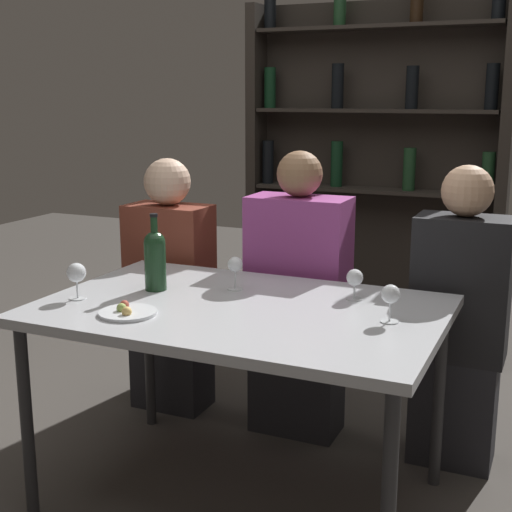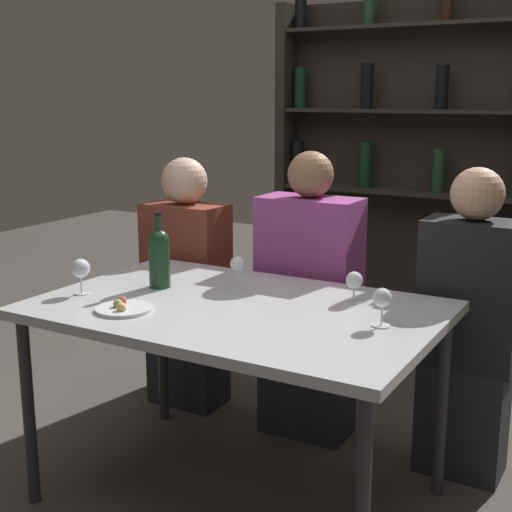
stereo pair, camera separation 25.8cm
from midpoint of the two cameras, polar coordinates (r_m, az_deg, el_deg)
ground_plane at (r=2.81m, az=-3.97°, el=-18.79°), size 10.00×10.00×0.00m
dining_table at (r=2.52m, az=-4.22°, el=-5.28°), size 1.40×0.91×0.75m
wine_rack_wall at (r=4.07m, az=7.61°, el=7.11°), size 1.46×0.21×2.08m
wine_bottle at (r=2.72m, az=-10.80°, el=-0.16°), size 0.08×0.08×0.29m
wine_glass_0 at (r=2.56m, az=5.06°, el=-1.87°), size 0.06×0.06×0.11m
wine_glass_1 at (r=2.69m, az=-4.44°, el=-0.85°), size 0.06×0.06×0.13m
wine_glass_2 at (r=2.67m, az=-16.90°, el=-1.40°), size 0.07×0.07×0.13m
wine_glass_3 at (r=2.31m, az=7.60°, el=-3.22°), size 0.06×0.06×0.13m
food_plate_0 at (r=2.46m, az=-13.26°, el=-4.43°), size 0.20×0.20×0.04m
seated_person_left at (r=3.38m, az=-9.05°, el=-2.90°), size 0.38×0.22×1.19m
seated_person_center at (r=3.09m, az=0.98°, el=-3.94°), size 0.43×0.22×1.25m
seated_person_right at (r=2.91m, az=13.48°, el=-5.56°), size 0.37×0.22×1.21m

